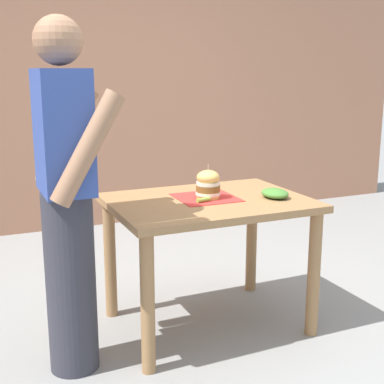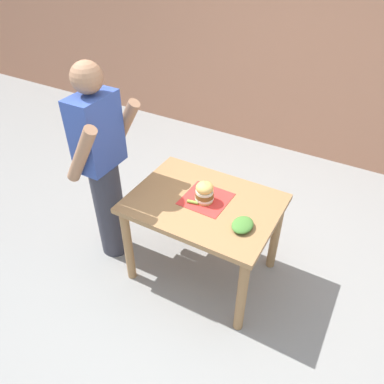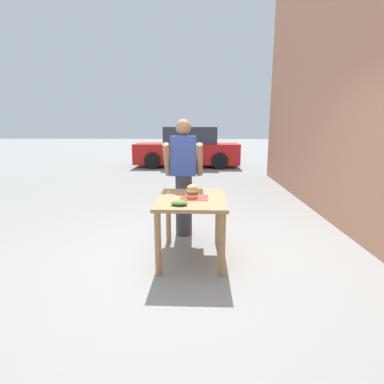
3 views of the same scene
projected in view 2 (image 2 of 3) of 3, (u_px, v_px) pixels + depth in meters
name	position (u px, v px, depth m)	size (l,w,h in m)	color
ground_plane	(202.00, 270.00, 3.19)	(80.00, 80.00, 0.00)	gray
patio_table	(204.00, 215.00, 2.81)	(0.80, 1.08, 0.75)	#9E7247
serving_paper	(206.00, 199.00, 2.75)	(0.33, 0.33, 0.00)	red
sandwich	(205.00, 192.00, 2.68)	(0.14, 0.14, 0.19)	#E5B25B
pickle_spear	(193.00, 202.00, 2.70)	(0.02, 0.02, 0.08)	#8EA83D
side_salad	(243.00, 225.00, 2.49)	(0.18, 0.14, 0.05)	#477F33
diner_across_table	(103.00, 166.00, 2.86)	(0.55, 0.35, 1.69)	#33333D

